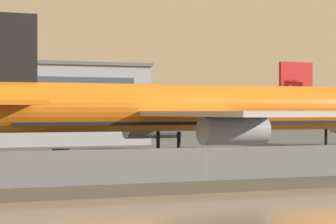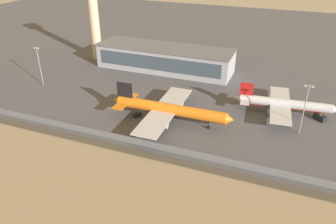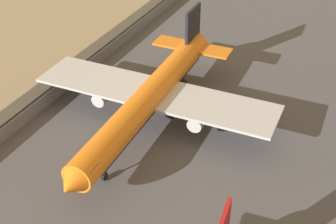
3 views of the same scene
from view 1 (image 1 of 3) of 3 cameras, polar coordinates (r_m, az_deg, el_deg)
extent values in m
plane|color=#4C4C51|center=(70.81, -3.27, -4.10)|extent=(500.00, 500.00, 0.00)
cube|color=#474238|center=(52.14, 4.66, -5.30)|extent=(320.00, 3.00, 0.50)
cube|color=slate|center=(56.05, 2.47, -3.87)|extent=(280.00, 0.08, 2.57)
cylinder|color=slate|center=(56.05, 2.47, -3.87)|extent=(0.10, 0.10, 2.57)
cylinder|color=orange|center=(76.98, 2.07, 0.31)|extent=(43.58, 5.31, 4.46)
cube|color=black|center=(76.98, 2.07, -0.61)|extent=(37.04, 4.29, 0.80)
cube|color=#B7BABF|center=(85.56, -2.40, -0.09)|extent=(9.98, 21.06, 0.45)
cube|color=#B7BABF|center=(66.74, 4.46, -0.13)|extent=(9.98, 21.06, 0.45)
cylinder|color=#B7BABF|center=(84.55, -1.15, -1.08)|extent=(6.14, 2.57, 2.45)
cylinder|color=#B7BABF|center=(68.86, 4.73, -1.33)|extent=(6.14, 2.57, 2.45)
cube|color=black|center=(70.58, -11.96, 3.96)|extent=(6.53, 0.66, 7.59)
cube|color=orange|center=(66.69, -11.23, 0.64)|extent=(4.50, 7.74, 0.36)
cylinder|color=black|center=(85.02, 11.26, -2.10)|extent=(0.31, 0.31, 2.61)
cylinder|color=black|center=(85.08, 11.26, -2.98)|extent=(1.26, 0.52, 1.25)
cylinder|color=black|center=(77.84, -0.72, -2.30)|extent=(0.36, 0.36, 2.61)
cylinder|color=black|center=(77.91, -0.72, -3.26)|extent=(1.46, 1.03, 1.44)
cylinder|color=black|center=(73.60, 0.78, -2.43)|extent=(0.36, 0.36, 2.61)
cylinder|color=black|center=(73.66, 0.78, -3.45)|extent=(1.46, 1.03, 1.44)
cone|color=silver|center=(106.09, 7.81, -0.20)|extent=(2.79, 3.65, 3.44)
cube|color=#B7BABF|center=(123.44, 11.78, -0.39)|extent=(9.36, 17.72, 0.38)
cube|color=#B21919|center=(108.08, 9.16, 1.83)|extent=(5.35, 0.95, 6.49)
cube|color=silver|center=(110.51, 8.16, -0.04)|extent=(4.12, 6.56, 0.31)
cube|color=silver|center=(105.59, 10.21, -0.04)|extent=(4.12, 6.56, 0.31)
cube|color=#1E2328|center=(71.33, -7.79, -3.46)|extent=(3.09, 3.55, 1.11)
cube|color=#283847|center=(71.67, -7.70, -2.80)|extent=(1.68, 1.64, 0.50)
cylinder|color=black|center=(72.50, -8.08, -3.72)|extent=(0.57, 0.71, 0.70)
cylinder|color=black|center=(72.11, -7.04, -3.74)|extent=(0.57, 0.71, 0.70)
cylinder|color=black|center=(70.62, -8.56, -3.82)|extent=(0.57, 0.71, 0.70)
cylinder|color=black|center=(70.21, -7.50, -3.84)|extent=(0.57, 0.71, 0.70)
camera|label=2|loc=(99.96, 91.54, 36.17)|focal=35.00mm
camera|label=3|loc=(140.99, 18.62, 17.26)|focal=50.00mm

